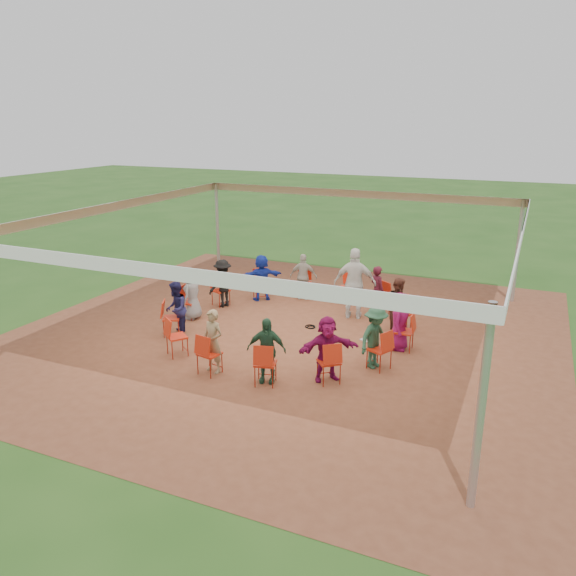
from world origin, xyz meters
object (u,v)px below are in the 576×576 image
at_px(person_seated_3, 377,291).
at_px(person_seated_5, 262,277).
at_px(chair_3, 380,298).
at_px(person_seated_10, 266,350).
at_px(person_seated_4, 303,277).
at_px(person_seated_9, 213,341).
at_px(chair_0, 379,350).
at_px(person_seated_1, 400,321).
at_px(laptop, 369,337).
at_px(standing_person, 355,284).
at_px(person_seated_6, 223,283).
at_px(chair_9, 172,318).
at_px(chair_1, 404,332).
at_px(chair_6, 261,284).
at_px(person_seated_11, 327,349).
at_px(chair_11, 209,354).
at_px(person_seated_7, 192,294).
at_px(chair_2, 402,313).
at_px(chair_10, 177,337).
at_px(person_seated_2, 398,304).
at_px(chair_8, 189,302).
at_px(chair_12, 265,364).
at_px(person_seated_0, 375,337).
at_px(chair_4, 345,288).
at_px(chair_5, 304,284).
at_px(person_seated_8, 176,309).
at_px(chair_13, 329,362).
at_px(cable_coil, 311,327).
at_px(chair_7, 221,291).

bearing_deg(person_seated_3, person_seated_5, 38.57).
height_order(chair_3, person_seated_10, person_seated_10).
distance_m(person_seated_4, person_seated_9, 5.40).
relative_size(chair_0, person_seated_1, 0.66).
bearing_deg(chair_0, laptop, 90.00).
relative_size(person_seated_3, standing_person, 0.72).
bearing_deg(laptop, person_seated_1, 5.20).
xyz_separation_m(person_seated_6, laptop, (4.92, -2.17, -0.05)).
relative_size(chair_9, person_seated_6, 0.66).
bearing_deg(chair_1, standing_person, 44.62).
xyz_separation_m(chair_6, chair_9, (-0.69, -3.54, 0.00)).
relative_size(person_seated_6, standing_person, 0.72).
bearing_deg(person_seated_11, chair_11, 156.81).
relative_size(chair_1, person_seated_7, 0.66).
bearing_deg(person_seated_7, person_seated_3, 115.71).
xyz_separation_m(chair_6, person_seated_10, (2.58, -4.88, 0.24)).
height_order(chair_2, person_seated_7, person_seated_7).
bearing_deg(standing_person, laptop, 100.13).
bearing_deg(chair_10, standing_person, 91.06).
relative_size(chair_11, person_seated_2, 0.66).
relative_size(chair_8, chair_9, 1.00).
relative_size(chair_12, person_seated_10, 0.66).
distance_m(person_seated_0, person_seated_10, 2.40).
relative_size(chair_2, chair_4, 1.00).
distance_m(chair_5, person_seated_9, 5.53).
xyz_separation_m(chair_2, person_seated_2, (-0.11, -0.06, 0.24)).
height_order(chair_1, chair_6, same).
bearing_deg(person_seated_2, person_seated_8, 90.00).
distance_m(chair_12, chair_13, 1.29).
relative_size(chair_8, laptop, 2.40).
bearing_deg(cable_coil, chair_5, 116.43).
distance_m(chair_11, person_seated_6, 4.43).
relative_size(chair_8, person_seated_0, 0.66).
bearing_deg(chair_7, person_seated_11, 77.42).
relative_size(person_seated_2, laptop, 3.67).
bearing_deg(chair_8, person_seated_0, 77.42).
distance_m(person_seated_0, laptop, 0.17).
relative_size(chair_2, chair_6, 1.00).
bearing_deg(person_seated_6, person_seated_11, 77.14).
distance_m(person_seated_1, person_seated_9, 4.33).
xyz_separation_m(chair_2, chair_13, (-0.69, -3.54, 0.00)).
distance_m(chair_6, person_seated_7, 2.47).
relative_size(person_seated_3, person_seated_5, 1.00).
height_order(person_seated_4, person_seated_7, same).
height_order(chair_10, chair_11, same).
bearing_deg(chair_12, person_seated_4, 90.00).
relative_size(person_seated_10, person_seated_11, 1.00).
height_order(chair_8, person_seated_9, person_seated_9).
bearing_deg(chair_5, person_seated_8, 52.40).
relative_size(chair_4, standing_person, 0.47).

